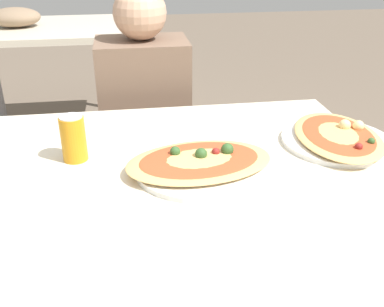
{
  "coord_description": "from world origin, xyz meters",
  "views": [
    {
      "loc": [
        -0.13,
        -0.97,
        1.32
      ],
      "look_at": [
        0.02,
        0.01,
        0.82
      ],
      "focal_mm": 42.0,
      "sensor_mm": 36.0,
      "label": 1
    }
  ],
  "objects_px": {
    "chair_far_seated": "(145,143)",
    "person_seated": "(145,110)",
    "dining_table": "(184,202)",
    "soda_can": "(73,138)",
    "pizza_second": "(338,137)",
    "pizza_main": "(199,163)"
  },
  "relations": [
    {
      "from": "chair_far_seated",
      "to": "pizza_main",
      "type": "bearing_deg",
      "value": 97.6
    },
    {
      "from": "soda_can",
      "to": "chair_far_seated",
      "type": "bearing_deg",
      "value": 72.49
    },
    {
      "from": "soda_can",
      "to": "person_seated",
      "type": "bearing_deg",
      "value": 69.36
    },
    {
      "from": "dining_table",
      "to": "person_seated",
      "type": "bearing_deg",
      "value": 94.76
    },
    {
      "from": "pizza_second",
      "to": "person_seated",
      "type": "bearing_deg",
      "value": 132.14
    },
    {
      "from": "dining_table",
      "to": "soda_can",
      "type": "height_order",
      "value": "soda_can"
    },
    {
      "from": "dining_table",
      "to": "pizza_second",
      "type": "xyz_separation_m",
      "value": [
        0.47,
        0.13,
        0.09
      ]
    },
    {
      "from": "dining_table",
      "to": "chair_far_seated",
      "type": "bearing_deg",
      "value": 94.13
    },
    {
      "from": "chair_far_seated",
      "to": "pizza_main",
      "type": "relative_size",
      "value": 2.04
    },
    {
      "from": "soda_can",
      "to": "pizza_main",
      "type": "bearing_deg",
      "value": -18.52
    },
    {
      "from": "dining_table",
      "to": "soda_can",
      "type": "relative_size",
      "value": 8.9
    },
    {
      "from": "chair_far_seated",
      "to": "soda_can",
      "type": "xyz_separation_m",
      "value": [
        -0.22,
        -0.68,
        0.35
      ]
    },
    {
      "from": "dining_table",
      "to": "soda_can",
      "type": "bearing_deg",
      "value": 152.64
    },
    {
      "from": "chair_far_seated",
      "to": "dining_table",
      "type": "bearing_deg",
      "value": 94.13
    },
    {
      "from": "pizza_main",
      "to": "soda_can",
      "type": "xyz_separation_m",
      "value": [
        -0.32,
        0.11,
        0.04
      ]
    },
    {
      "from": "dining_table",
      "to": "pizza_second",
      "type": "distance_m",
      "value": 0.5
    },
    {
      "from": "person_seated",
      "to": "pizza_second",
      "type": "bearing_deg",
      "value": 132.14
    },
    {
      "from": "person_seated",
      "to": "chair_far_seated",
      "type": "bearing_deg",
      "value": -90.0
    },
    {
      "from": "dining_table",
      "to": "chair_far_seated",
      "type": "height_order",
      "value": "chair_far_seated"
    },
    {
      "from": "chair_far_seated",
      "to": "person_seated",
      "type": "relative_size",
      "value": 0.73
    },
    {
      "from": "pizza_main",
      "to": "pizza_second",
      "type": "distance_m",
      "value": 0.43
    },
    {
      "from": "person_seated",
      "to": "soda_can",
      "type": "distance_m",
      "value": 0.63
    }
  ]
}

